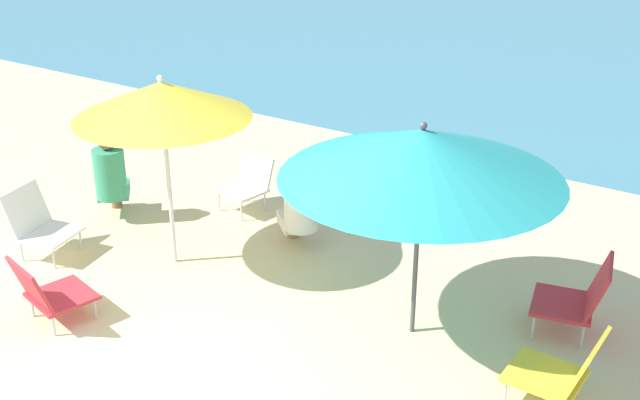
# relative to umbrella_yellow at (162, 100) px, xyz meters

# --- Properties ---
(ground_plane) EXTENTS (40.00, 40.00, 0.00)m
(ground_plane) POSITION_rel_umbrella_yellow_xyz_m (1.18, -1.42, -1.62)
(ground_plane) COLOR beige
(sea_water) EXTENTS (40.00, 16.00, 0.01)m
(sea_water) POSITION_rel_umbrella_yellow_xyz_m (1.18, 12.08, -1.62)
(sea_water) COLOR teal
(sea_water) RESTS_ON ground_plane
(umbrella_yellow) EXTENTS (1.60, 1.60, 1.85)m
(umbrella_yellow) POSITION_rel_umbrella_yellow_xyz_m (0.00, 0.00, 0.00)
(umbrella_yellow) COLOR silver
(umbrella_yellow) RESTS_ON ground_plane
(umbrella_teal) EXTENTS (2.19, 2.19, 1.83)m
(umbrella_teal) POSITION_rel_umbrella_yellow_xyz_m (2.47, 0.17, -0.05)
(umbrella_teal) COLOR #4C4C51
(umbrella_teal) RESTS_ON ground_plane
(beach_chair_a) EXTENTS (0.66, 0.61, 0.67)m
(beach_chair_a) POSITION_rel_umbrella_yellow_xyz_m (-1.20, -0.59, -1.28)
(beach_chair_a) COLOR white
(beach_chair_a) RESTS_ON ground_plane
(beach_chair_b) EXTENTS (0.67, 0.63, 0.68)m
(beach_chair_b) POSITION_rel_umbrella_yellow_xyz_m (3.60, 0.88, -1.28)
(beach_chair_b) COLOR red
(beach_chair_b) RESTS_ON ground_plane
(beach_chair_c) EXTENTS (0.62, 0.49, 0.64)m
(beach_chair_c) POSITION_rel_umbrella_yellow_xyz_m (3.79, -0.13, -1.31)
(beach_chair_c) COLOR gold
(beach_chair_c) RESTS_ON ground_plane
(beach_chair_d) EXTENTS (0.54, 0.58, 0.59)m
(beach_chair_d) POSITION_rel_umbrella_yellow_xyz_m (-0.15, 1.36, -1.30)
(beach_chair_d) COLOR white
(beach_chair_d) RESTS_ON ground_plane
(beach_chair_e) EXTENTS (0.62, 0.67, 0.62)m
(beach_chair_e) POSITION_rel_umbrella_yellow_xyz_m (-0.14, -1.37, -1.31)
(beach_chair_e) COLOR red
(beach_chair_e) RESTS_ON ground_plane
(person_a) EXTENTS (0.54, 0.53, 0.99)m
(person_a) POSITION_rel_umbrella_yellow_xyz_m (0.87, 0.87, -1.12)
(person_a) COLOR silver
(person_a) RESTS_ON ground_plane
(person_b) EXTENTS (0.53, 0.54, 0.99)m
(person_b) POSITION_rel_umbrella_yellow_xyz_m (-1.21, 0.38, -1.12)
(person_b) COLOR #389970
(person_b) RESTS_ON ground_plane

